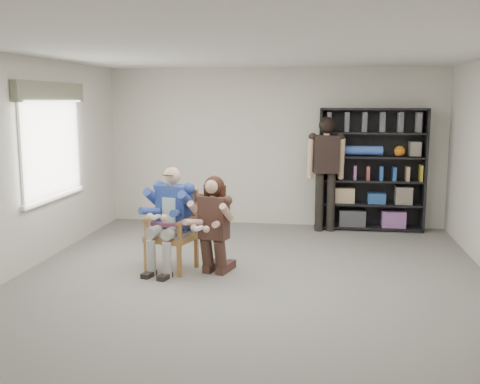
% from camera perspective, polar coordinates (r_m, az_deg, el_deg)
% --- Properties ---
extents(room_shell, '(6.00, 7.00, 2.80)m').
position_cam_1_polar(room_shell, '(6.62, 0.97, 2.12)').
color(room_shell, silver).
rests_on(room_shell, ground).
extents(floor, '(6.00, 7.00, 0.01)m').
position_cam_1_polar(floor, '(6.94, 0.94, -9.43)').
color(floor, slate).
rests_on(floor, ground).
extents(window_left, '(0.16, 2.00, 1.75)m').
position_cam_1_polar(window_left, '(8.44, -18.48, 4.76)').
color(window_left, white).
rests_on(window_left, room_shell).
extents(armchair, '(0.75, 0.74, 1.07)m').
position_cam_1_polar(armchair, '(7.45, -7.00, -3.92)').
color(armchair, '#9E5631').
rests_on(armchair, floor).
extents(seated_man, '(0.79, 0.96, 1.38)m').
position_cam_1_polar(seated_man, '(7.41, -7.02, -2.72)').
color(seated_man, navy).
rests_on(seated_man, floor).
extents(kneeling_woman, '(0.74, 0.96, 1.27)m').
position_cam_1_polar(kneeling_woman, '(7.18, -2.78, -3.53)').
color(kneeling_woman, '#3B251D').
rests_on(kneeling_woman, floor).
extents(bookshelf, '(1.80, 0.38, 2.10)m').
position_cam_1_polar(bookshelf, '(9.91, 13.21, 2.22)').
color(bookshelf, black).
rests_on(bookshelf, floor).
extents(standing_man, '(0.64, 0.41, 1.94)m').
position_cam_1_polar(standing_man, '(9.66, 8.70, 1.70)').
color(standing_man, black).
rests_on(standing_man, floor).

